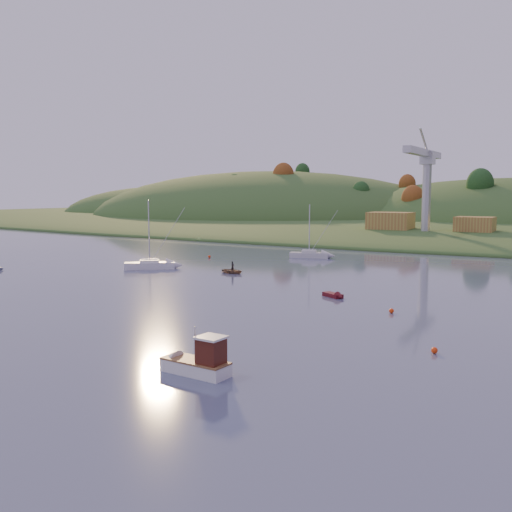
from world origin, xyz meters
The scene contains 20 objects.
far_shore centered at (0.00, 230.00, 0.00)m, with size 620.00×220.00×1.50m, color #2A4B1E.
shore_slope centered at (0.00, 165.00, 0.00)m, with size 640.00×150.00×7.00m, color #2A4B1E.
hill_left_far centered at (-160.00, 215.00, 0.00)m, with size 120.00×100.00×32.00m, color #2A4B1E.
hill_left centered at (-90.00, 200.00, 0.00)m, with size 170.00×140.00×44.00m, color #2A4B1E.
hill_center centered at (10.00, 210.00, 0.00)m, with size 140.00×120.00×36.00m, color #2A4B1E.
hillside_trees centered at (0.00, 185.00, 0.00)m, with size 280.00×50.00×32.00m, color #163F19, non-canonical shape.
wharf centered at (5.00, 122.00, 1.20)m, with size 42.00×16.00×2.40m, color slate.
shed_west centered at (-8.00, 123.00, 4.80)m, with size 11.00×8.00×4.80m, color #9C6734.
shed_east centered at (13.00, 124.00, 4.40)m, with size 9.00×7.00×4.00m, color #9C6734.
dock_crane centered at (2.00, 118.39, 17.17)m, with size 3.20×28.00×20.30m.
fishing_boat centered at (16.24, 5.76, 0.81)m, with size 5.85×2.05×3.68m.
sailboat_near centered at (-22.38, 44.98, 0.72)m, with size 7.61×6.92×11.01m.
sailboat_far centered at (-7.42, 72.91, 0.67)m, with size 7.59×4.36×10.09m.
canoe centered at (-8.22, 47.81, 0.37)m, with size 2.58×3.61×0.75m, color #8D6B4E.
paddler centered at (-8.22, 47.81, 0.79)m, with size 0.58×0.38×1.58m, color black.
red_tender centered at (13.54, 36.81, 0.23)m, with size 3.35×2.56×1.10m.
buoy_0 centered at (29.22, 19.08, 0.25)m, with size 0.50×0.50×0.50m, color #EE3B0C.
buoy_1 centered at (21.80, 31.75, 0.25)m, with size 0.50×0.50×0.50m, color #EE3B0C.
buoy_2 centered at (-30.08, 53.69, 0.25)m, with size 0.50×0.50×0.50m, color #EE3B0C.
buoy_3 centered at (-23.49, 62.93, 0.25)m, with size 0.50×0.50×0.50m, color #EE3B0C.
Camera 1 is at (39.48, -24.13, 12.12)m, focal length 40.00 mm.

